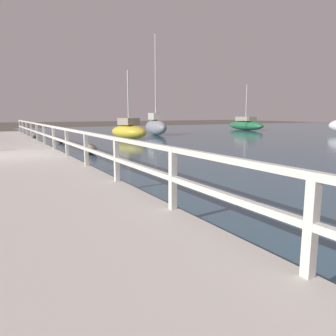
% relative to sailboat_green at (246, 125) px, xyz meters
% --- Properties ---
extents(ground_plane, '(120.00, 120.00, 0.00)m').
position_rel_sailboat_green_xyz_m(ground_plane, '(-23.53, -13.27, -0.58)').
color(ground_plane, '#4C473D').
extents(dock_walkway, '(4.18, 36.00, 0.23)m').
position_rel_sailboat_green_xyz_m(dock_walkway, '(-23.53, -13.27, -0.46)').
color(dock_walkway, beige).
rests_on(dock_walkway, ground).
extents(railing, '(0.10, 32.50, 0.99)m').
position_rel_sailboat_green_xyz_m(railing, '(-21.54, -13.27, 0.32)').
color(railing, silver).
rests_on(railing, dock_walkway).
extents(boulder_upstream, '(0.38, 0.34, 0.29)m').
position_rel_sailboat_green_xyz_m(boulder_upstream, '(-20.18, -6.50, -0.44)').
color(boulder_upstream, slate).
rests_on(boulder_upstream, ground).
extents(boulder_water_edge, '(0.50, 0.45, 0.37)m').
position_rel_sailboat_green_xyz_m(boulder_water_edge, '(-21.03, -1.53, -0.39)').
color(boulder_water_edge, gray).
rests_on(boulder_water_edge, ground).
extents(boulder_near_dock, '(0.59, 0.53, 0.44)m').
position_rel_sailboat_green_xyz_m(boulder_near_dock, '(-20.16, -12.51, -0.36)').
color(boulder_near_dock, gray).
rests_on(boulder_near_dock, ground).
extents(sailboat_green, '(1.91, 5.47, 4.71)m').
position_rel_sailboat_green_xyz_m(sailboat_green, '(0.00, 0.00, 0.00)').
color(sailboat_green, '#236B42').
rests_on(sailboat_green, water_surface).
extents(sailboat_gray, '(1.69, 4.02, 7.86)m').
position_rel_sailboat_green_xyz_m(sailboat_gray, '(-11.85, -2.43, 0.17)').
color(sailboat_gray, gray).
rests_on(sailboat_gray, water_surface).
extents(sailboat_yellow, '(2.43, 3.44, 4.57)m').
position_rel_sailboat_green_xyz_m(sailboat_yellow, '(-15.50, -5.55, -0.00)').
color(sailboat_yellow, gold).
rests_on(sailboat_yellow, water_surface).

